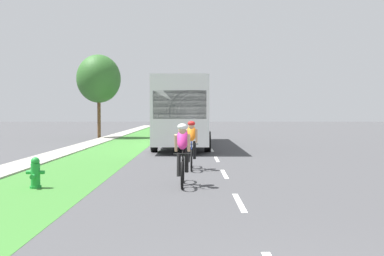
# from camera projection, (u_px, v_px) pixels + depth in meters

# --- Properties ---
(ground_plane) EXTENTS (120.00, 120.00, 0.00)m
(ground_plane) POSITION_uv_depth(u_px,v_px,m) (208.00, 147.00, 22.70)
(ground_plane) COLOR #424244
(grass_verge) EXTENTS (2.96, 70.00, 0.01)m
(grass_verge) POSITION_uv_depth(u_px,v_px,m) (119.00, 147.00, 22.68)
(grass_verge) COLOR #38722D
(grass_verge) RESTS_ON ground_plane
(sidewalk_concrete) EXTENTS (1.26, 70.00, 0.10)m
(sidewalk_concrete) POSITION_uv_depth(u_px,v_px,m) (80.00, 147.00, 22.67)
(sidewalk_concrete) COLOR #9E998E
(sidewalk_concrete) RESTS_ON ground_plane
(lane_markings_center) EXTENTS (0.12, 53.80, 0.01)m
(lane_markings_center) POSITION_uv_depth(u_px,v_px,m) (206.00, 142.00, 26.70)
(lane_markings_center) COLOR white
(lane_markings_center) RESTS_ON ground_plane
(fire_hydrant_green) EXTENTS (0.44, 0.38, 0.76)m
(fire_hydrant_green) POSITION_uv_depth(u_px,v_px,m) (33.00, 173.00, 10.31)
(fire_hydrant_green) COLOR #1E8C33
(fire_hydrant_green) RESTS_ON ground_plane
(cyclist_lead) EXTENTS (0.42, 1.72, 1.58)m
(cyclist_lead) POSITION_uv_depth(u_px,v_px,m) (181.00, 154.00, 10.65)
(cyclist_lead) COLOR black
(cyclist_lead) RESTS_ON ground_plane
(cyclist_trailing) EXTENTS (0.42, 1.72, 1.58)m
(cyclist_trailing) POSITION_uv_depth(u_px,v_px,m) (190.00, 144.00, 13.73)
(cyclist_trailing) COLOR black
(cyclist_trailing) RESTS_ON ground_plane
(bus_white) EXTENTS (2.78, 11.60, 3.48)m
(bus_white) POSITION_uv_depth(u_px,v_px,m) (181.00, 110.00, 23.51)
(bus_white) COLOR silver
(bus_white) RESTS_ON ground_plane
(pickup_silver) EXTENTS (2.22, 5.10, 1.64)m
(pickup_silver) POSITION_uv_depth(u_px,v_px,m) (186.00, 123.00, 39.26)
(pickup_silver) COLOR #A5A8AD
(pickup_silver) RESTS_ON ground_plane
(street_tree_near) EXTENTS (3.13, 3.13, 5.98)m
(street_tree_near) POSITION_uv_depth(u_px,v_px,m) (97.00, 79.00, 30.32)
(street_tree_near) COLOR brown
(street_tree_near) RESTS_ON ground_plane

